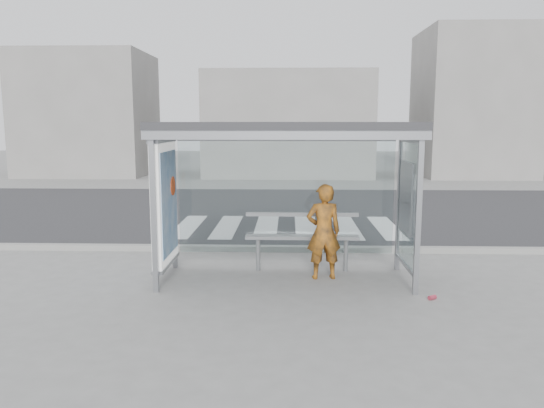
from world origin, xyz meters
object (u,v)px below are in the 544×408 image
(bench, at_px, (302,237))
(bus_shelter, at_px, (263,161))
(soda_can, at_px, (432,297))
(person, at_px, (324,232))

(bench, bearing_deg, bus_shelter, -141.87)
(bus_shelter, distance_m, bench, 1.62)
(bench, xyz_separation_m, soda_can, (1.91, -1.51, -0.57))
(soda_can, bearing_deg, bus_shelter, 158.86)
(bench, bearing_deg, soda_can, -38.45)
(person, bearing_deg, soda_can, 137.60)
(person, height_order, soda_can, person)
(bus_shelter, xyz_separation_m, soda_can, (2.57, -0.99, -1.95))
(bus_shelter, bearing_deg, person, 3.16)
(bench, height_order, soda_can, bench)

